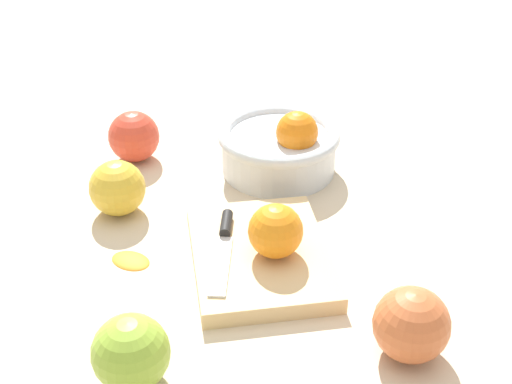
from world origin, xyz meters
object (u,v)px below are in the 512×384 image
object	(u,v)px
knife	(223,241)
apple_back_right	(411,325)
apple_front_right	(130,353)
apple_front_left_2	(133,137)
apple_front_left	(117,188)
cutting_board	(259,256)
bowl	(280,147)
orange_on_board	(275,231)

from	to	relation	value
knife	apple_back_right	xyz separation A→B (m)	(0.17, 0.19, 0.01)
knife	apple_front_right	world-z (taller)	apple_front_right
apple_front_right	apple_front_left_2	world-z (taller)	same
apple_front_left	cutting_board	bearing A→B (deg)	55.26
apple_front_left	apple_back_right	bearing A→B (deg)	48.47
bowl	knife	bearing A→B (deg)	-23.45
apple_front_left_2	apple_back_right	world-z (taller)	apple_back_right
knife	apple_front_left_2	size ratio (longest dim) A/B	2.02
cutting_board	apple_back_right	xyz separation A→B (m)	(0.16, 0.14, 0.03)
cutting_board	apple_front_left	distance (m)	0.22
bowl	apple_front_right	xyz separation A→B (m)	(0.40, -0.19, -0.00)
bowl	apple_back_right	xyz separation A→B (m)	(0.38, 0.10, -0.00)
cutting_board	apple_front_left_2	xyz separation A→B (m)	(-0.27, -0.17, 0.03)
knife	apple_back_right	bearing A→B (deg)	46.83
bowl	apple_front_left	world-z (taller)	bowl
apple_front_left	apple_front_left_2	bearing A→B (deg)	175.52
orange_on_board	bowl	bearing A→B (deg)	172.76
orange_on_board	apple_front_right	world-z (taller)	orange_on_board
bowl	apple_back_right	bearing A→B (deg)	14.05
cutting_board	apple_front_right	distance (m)	0.23
knife	apple_front_left	distance (m)	0.18
apple_front_left_2	cutting_board	bearing A→B (deg)	32.27
knife	orange_on_board	bearing A→B (deg)	69.12
apple_front_right	apple_front_left_2	size ratio (longest dim) A/B	1.01
cutting_board	knife	size ratio (longest dim) A/B	1.36
apple_front_right	apple_back_right	world-z (taller)	apple_back_right
cutting_board	apple_front_right	bearing A→B (deg)	-38.03
bowl	cutting_board	bearing A→B (deg)	-11.98
apple_back_right	apple_front_left	bearing A→B (deg)	-131.53
bowl	apple_front_left_2	size ratio (longest dim) A/B	2.32
knife	apple_back_right	size ratio (longest dim) A/B	1.96
apple_front_left_2	apple_back_right	bearing A→B (deg)	35.96
bowl	cutting_board	xyz separation A→B (m)	(0.22, -0.05, -0.03)
apple_front_left	apple_front_right	distance (m)	0.31
orange_on_board	knife	world-z (taller)	orange_on_board
bowl	knife	distance (m)	0.23
knife	bowl	bearing A→B (deg)	156.55
knife	apple_back_right	distance (m)	0.25
apple_front_left	apple_front_right	bearing A→B (deg)	7.82
apple_front_right	apple_back_right	xyz separation A→B (m)	(-0.02, 0.28, 0.00)
orange_on_board	apple_back_right	size ratio (longest dim) A/B	0.83
bowl	apple_front_right	distance (m)	0.44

